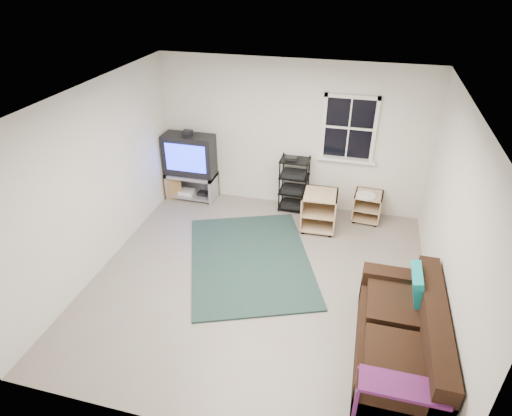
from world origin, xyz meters
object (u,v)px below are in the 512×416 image
(side_table_right, at_px, (367,204))
(av_rack, at_px, (294,187))
(tv_unit, at_px, (190,162))
(sofa, at_px, (402,341))
(side_table_left, at_px, (319,208))

(side_table_right, bearing_deg, av_rack, 179.06)
(av_rack, relative_size, side_table_right, 1.91)
(tv_unit, xyz_separation_m, side_table_right, (3.21, 0.03, -0.44))
(av_rack, height_order, sofa, av_rack)
(av_rack, height_order, side_table_right, av_rack)
(sofa, bearing_deg, side_table_left, 115.76)
(sofa, bearing_deg, side_table_right, 98.75)
(side_table_right, relative_size, sofa, 0.27)
(side_table_left, height_order, side_table_right, side_table_left)
(side_table_left, relative_size, sofa, 0.34)
(tv_unit, xyz_separation_m, av_rack, (1.92, 0.05, -0.30))
(side_table_left, xyz_separation_m, sofa, (1.24, -2.57, -0.04))
(side_table_left, distance_m, side_table_right, 0.90)
(av_rack, distance_m, side_table_left, 0.71)
(tv_unit, relative_size, side_table_right, 2.54)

